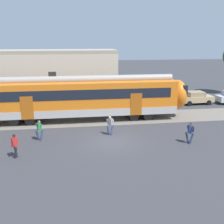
% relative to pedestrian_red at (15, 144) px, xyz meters
% --- Properties ---
extents(ground_plane, '(160.00, 160.00, 0.00)m').
position_rel_pedestrian_red_xyz_m(ground_plane, '(6.73, 1.93, -0.96)').
color(ground_plane, '#38383D').
extents(pedestrian_red, '(0.44, 0.68, 1.67)m').
position_rel_pedestrian_red_xyz_m(pedestrian_red, '(0.00, 0.00, 0.00)').
color(pedestrian_red, '#28282D').
rests_on(pedestrian_red, ground).
extents(pedestrian_green, '(0.71, 0.52, 1.67)m').
position_rel_pedestrian_red_xyz_m(pedestrian_green, '(1.20, 2.97, 0.00)').
color(pedestrian_green, navy).
rests_on(pedestrian_green, ground).
extents(pedestrian_grey, '(0.69, 0.46, 1.67)m').
position_rel_pedestrian_red_xyz_m(pedestrian_grey, '(6.81, 3.39, 0.00)').
color(pedestrian_grey, navy).
rests_on(pedestrian_grey, ground).
extents(pedestrian_navy, '(0.62, 0.60, 1.67)m').
position_rel_pedestrian_red_xyz_m(pedestrian_navy, '(12.50, 0.71, 0.03)').
color(pedestrian_navy, navy).
rests_on(pedestrian_navy, ground).
extents(parked_car_tan, '(4.05, 1.86, 1.54)m').
position_rel_pedestrian_red_xyz_m(parked_car_tan, '(18.59, 12.53, -0.18)').
color(parked_car_tan, tan).
rests_on(parked_car_tan, ground).
extents(background_building, '(20.14, 5.00, 9.20)m').
position_rel_pedestrian_red_xyz_m(background_building, '(-0.93, 16.08, 2.24)').
color(background_building, beige).
rests_on(background_building, ground).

